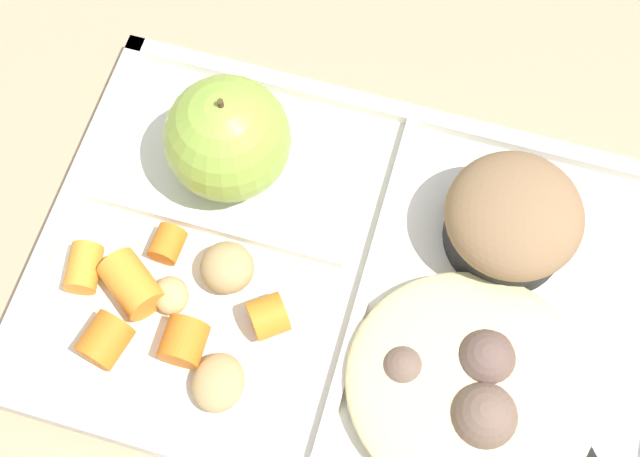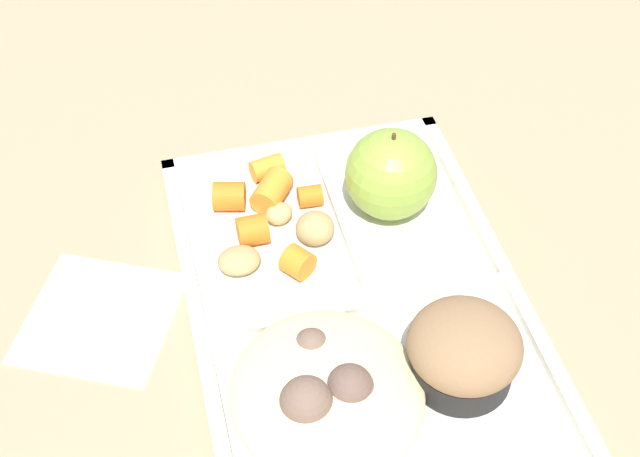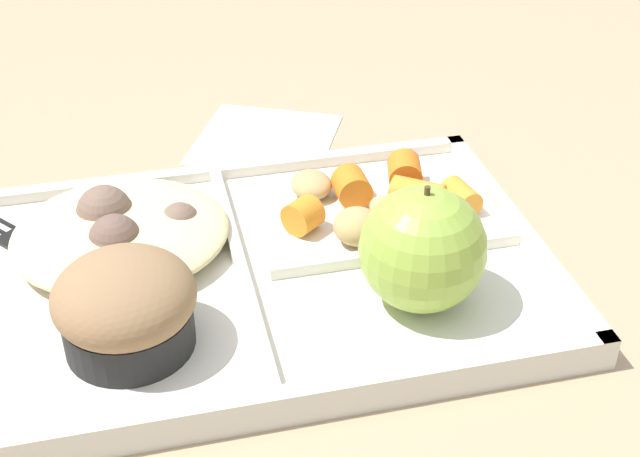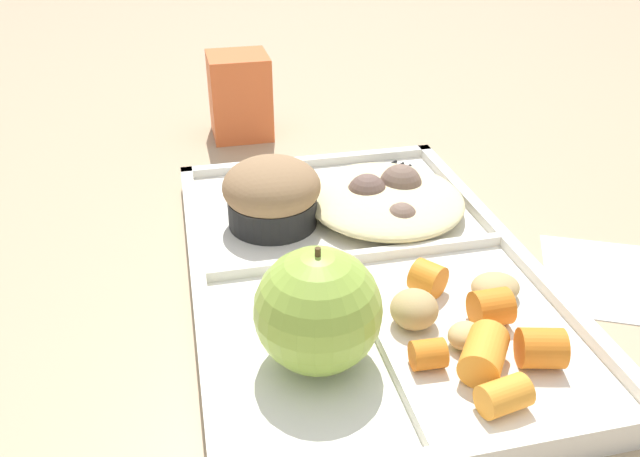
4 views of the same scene
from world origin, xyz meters
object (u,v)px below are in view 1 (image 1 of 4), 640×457
object	(u,v)px
green_apple	(228,139)
bran_muffin	(512,220)
plastic_fork	(560,425)
lunch_tray	(355,288)

from	to	relation	value
green_apple	bran_muffin	distance (m)	0.18
green_apple	plastic_fork	world-z (taller)	green_apple
lunch_tray	bran_muffin	size ratio (longest dim) A/B	4.73
green_apple	plastic_fork	size ratio (longest dim) A/B	0.74
green_apple	bran_muffin	bearing A→B (deg)	0.00
lunch_tray	bran_muffin	bearing A→B (deg)	34.61
bran_muffin	plastic_fork	size ratio (longest dim) A/B	0.73
green_apple	plastic_fork	distance (m)	0.26
plastic_fork	bran_muffin	bearing A→B (deg)	117.32
lunch_tray	plastic_fork	bearing A→B (deg)	-20.19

